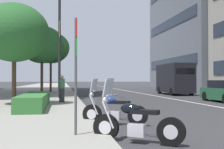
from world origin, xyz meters
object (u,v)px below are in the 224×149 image
delivery_van_ahead (174,78)px  street_lamp_with_banners (65,28)px  motorcycle_under_tarp (135,124)px  street_tree_near_plaza_corner (14,33)px  parking_sign_by_curb (76,61)px  motorcycle_mid_row (113,111)px  street_tree_mid_sidewalk (42,45)px  pedestrian_on_plaza (62,89)px  street_tree_by_lamp_post (51,48)px

delivery_van_ahead → street_lamp_with_banners: 12.63m
motorcycle_under_tarp → delivery_van_ahead: delivery_van_ahead is taller
street_tree_near_plaza_corner → delivery_van_ahead: bearing=-48.2°
street_lamp_with_banners → parking_sign_by_curb: bearing=-179.2°
motorcycle_mid_row → street_tree_mid_sidewalk: (15.54, 3.27, 3.80)m
motorcycle_under_tarp → delivery_van_ahead: bearing=-80.2°
motorcycle_mid_row → delivery_van_ahead: delivery_van_ahead is taller
motorcycle_mid_row → street_lamp_with_banners: (12.10, 1.48, 4.65)m
street_tree_near_plaza_corner → street_tree_mid_sidewalk: (8.88, -0.79, 0.39)m
parking_sign_by_curb → street_tree_mid_sidewalk: 18.21m
street_tree_mid_sidewalk → pedestrian_on_plaza: size_ratio=3.63×
motorcycle_under_tarp → parking_sign_by_curb: size_ratio=0.69×
motorcycle_under_tarp → street_tree_by_lamp_post: size_ratio=0.31×
street_tree_near_plaza_corner → street_tree_by_lamp_post: (15.57, -1.23, 0.84)m
parking_sign_by_curb → street_tree_near_plaza_corner: street_tree_near_plaza_corner is taller
pedestrian_on_plaza → motorcycle_under_tarp: bearing=87.7°
motorcycle_mid_row → street_tree_by_lamp_post: street_tree_by_lamp_post is taller
street_tree_by_lamp_post → pedestrian_on_plaza: 14.76m
motorcycle_under_tarp → street_lamp_with_banners: 15.72m
street_lamp_with_banners → street_tree_near_plaza_corner: bearing=154.6°
street_tree_mid_sidewalk → pedestrian_on_plaza: (-7.54, -1.63, -3.32)m
street_tree_by_lamp_post → pedestrian_on_plaza: (-14.22, -1.19, -3.77)m
motorcycle_mid_row → delivery_van_ahead: 20.39m
motorcycle_mid_row → street_tree_mid_sidewalk: bearing=-51.4°
street_tree_near_plaza_corner → street_tree_by_lamp_post: bearing=-4.5°
motorcycle_under_tarp → parking_sign_by_curb: (0.42, 1.32, 1.42)m
delivery_van_ahead → pedestrian_on_plaza: size_ratio=3.66×
street_tree_by_lamp_post → motorcycle_mid_row: bearing=-172.7°
street_tree_mid_sidewalk → street_tree_near_plaza_corner: bearing=174.9°
street_lamp_with_banners → street_tree_by_lamp_post: 10.22m
street_lamp_with_banners → street_tree_by_lamp_post: bearing=7.6°
parking_sign_by_curb → delivery_van_ahead: bearing=-26.3°
delivery_van_ahead → street_tree_by_lamp_post: (3.92, 11.78, 3.14)m
parking_sign_by_curb → street_tree_by_lamp_post: 24.84m
motorcycle_mid_row → street_tree_near_plaza_corner: 8.51m
parking_sign_by_curb → street_lamp_with_banners: size_ratio=0.33×
motorcycle_under_tarp → street_tree_by_lamp_post: 25.57m
street_tree_near_plaza_corner → motorcycle_under_tarp: bearing=-156.6°
street_tree_mid_sidewalk → pedestrian_on_plaza: 8.39m
street_tree_near_plaza_corner → street_tree_by_lamp_post: street_tree_by_lamp_post is taller
motorcycle_under_tarp → street_tree_mid_sidewalk: street_tree_mid_sidewalk is taller
street_lamp_with_banners → pedestrian_on_plaza: bearing=177.6°
street_tree_by_lamp_post → street_tree_near_plaza_corner: bearing=175.5°
street_tree_by_lamp_post → pedestrian_on_plaza: size_ratio=3.99×
delivery_van_ahead → street_tree_mid_sidewalk: bearing=103.9°
motorcycle_under_tarp → delivery_van_ahead: (21.13, -8.90, 1.11)m
motorcycle_mid_row → street_tree_near_plaza_corner: (6.65, 4.06, 3.41)m
motorcycle_mid_row → street_tree_by_lamp_post: 22.80m
street_tree_mid_sidewalk → pedestrian_on_plaza: street_tree_mid_sidewalk is taller
street_lamp_with_banners → pedestrian_on_plaza: street_lamp_with_banners is taller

